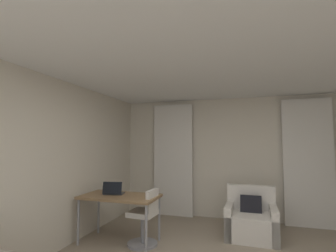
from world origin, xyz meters
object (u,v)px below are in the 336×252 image
(desk_chair, at_px, (145,220))
(laptop, at_px, (113,192))
(armchair, at_px, (251,220))
(desk, at_px, (120,199))

(desk_chair, xyz_separation_m, laptop, (-0.58, 0.02, 0.41))
(armchair, bearing_deg, laptop, -158.59)
(armchair, distance_m, desk, 2.29)
(armchair, relative_size, laptop, 2.37)
(armchair, xyz_separation_m, desk, (-2.06, -0.90, 0.41))
(desk, bearing_deg, laptop, 166.56)
(armchair, height_order, laptop, laptop)
(desk, xyz_separation_m, laptop, (-0.14, 0.03, 0.11))
(desk_chair, bearing_deg, armchair, 28.49)
(laptop, bearing_deg, desk_chair, -1.78)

